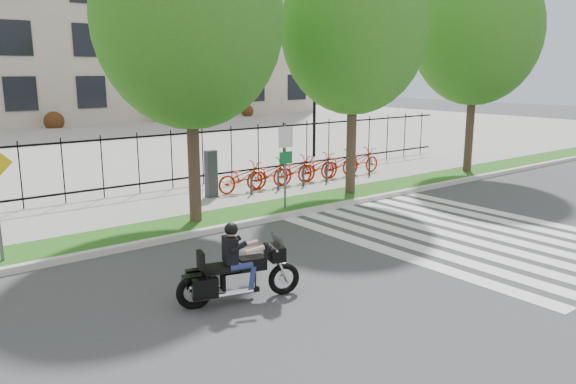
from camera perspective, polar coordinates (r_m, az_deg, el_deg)
ground at (r=11.70m, az=3.78°, el=-8.42°), size 120.00×120.00×0.00m
curb at (r=14.82m, az=-6.85°, el=-3.68°), size 60.00×0.20×0.15m
grass_verge at (r=15.53m, az=-8.49°, el=-2.99°), size 60.00×1.50×0.15m
sidewalk at (r=17.69m, az=-12.51°, el=-1.27°), size 60.00×3.50×0.15m
plaza at (r=34.17m, az=-25.46°, el=4.24°), size 80.00×34.00×0.10m
crosswalk_stripes at (r=15.19m, az=17.52°, el=-4.05°), size 5.70×8.00×0.01m
iron_fence at (r=19.05m, az=-14.95°, el=2.87°), size 30.00×0.06×2.00m
lamp_post_right at (r=26.58m, az=2.71°, el=10.28°), size 1.06×0.70×4.25m
street_tree_1 at (r=14.92m, az=-10.05°, el=16.94°), size 4.84×4.84×8.03m
street_tree_2 at (r=18.38m, az=6.72°, el=16.10°), size 4.65×4.65×7.91m
street_tree_3 at (r=23.43m, az=18.59°, el=15.24°), size 4.92×4.92×8.28m
bike_share_station at (r=20.25m, az=1.72°, el=2.38°), size 7.82×0.87×1.50m
sign_pole_regulatory at (r=16.25m, az=-0.26°, el=3.83°), size 0.50×0.09×2.50m
motorcycle_rider at (r=10.26m, az=-5.00°, el=-7.89°), size 2.28×1.04×1.80m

